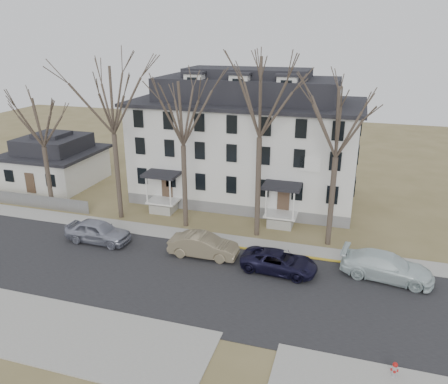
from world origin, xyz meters
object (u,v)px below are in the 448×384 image
(tree_bungalow, at_px, (40,119))
(car_silver, at_px, (98,232))
(small_house, at_px, (56,162))
(car_white, at_px, (387,267))
(tree_far_left, at_px, (111,96))
(car_tan, at_px, (204,246))
(tree_mid_right, at_px, (339,117))
(tree_mid_left, at_px, (182,109))
(tree_center, at_px, (261,92))
(bicycle_left, at_px, (159,203))
(fire_hydrant, at_px, (394,370))
(car_navy, at_px, (279,262))
(boarding_house, at_px, (246,142))

(tree_bungalow, relative_size, car_silver, 2.14)
(small_house, xyz_separation_m, car_white, (32.47, -10.13, -1.41))
(tree_far_left, height_order, car_tan, tree_far_left)
(tree_mid_right, bearing_deg, tree_far_left, 180.00)
(tree_mid_left, relative_size, tree_center, 0.87)
(tree_far_left, bearing_deg, car_tan, -26.43)
(tree_bungalow, bearing_deg, bicycle_left, 16.70)
(car_tan, distance_m, fire_hydrant, 14.90)
(car_silver, relative_size, car_white, 0.87)
(car_navy, bearing_deg, car_silver, 93.12)
(small_house, height_order, car_navy, small_house)
(small_house, height_order, tree_bungalow, tree_bungalow)
(small_house, xyz_separation_m, tree_center, (23.00, -6.20, 8.84))
(boarding_house, relative_size, tree_center, 1.41)
(car_tan, distance_m, car_white, 12.31)
(small_house, height_order, tree_center, tree_center)
(small_house, relative_size, tree_mid_left, 0.68)
(car_navy, xyz_separation_m, bicycle_left, (-12.40, 7.89, -0.24))
(tree_mid_right, xyz_separation_m, car_silver, (-16.70, -4.78, -8.75))
(car_navy, bearing_deg, bicycle_left, 62.00)
(tree_far_left, height_order, tree_mid_left, tree_far_left)
(tree_center, height_order, car_tan, tree_center)
(car_tan, bearing_deg, small_house, 60.74)
(tree_mid_left, bearing_deg, tree_center, 0.00)
(tree_center, relative_size, fire_hydrant, 17.78)
(tree_mid_left, height_order, tree_mid_right, same)
(small_house, relative_size, tree_bungalow, 0.81)
(boarding_house, xyz_separation_m, car_tan, (0.18, -12.72, -4.57))
(tree_center, bearing_deg, tree_mid_right, 0.00)
(car_white, bearing_deg, tree_bungalow, 89.95)
(boarding_house, xyz_separation_m, tree_bungalow, (-16.00, -8.15, 2.74))
(car_silver, relative_size, car_navy, 1.00)
(car_silver, bearing_deg, tree_mid_right, -72.83)
(tree_bungalow, distance_m, bicycle_left, 12.35)
(boarding_house, relative_size, small_house, 2.39)
(tree_far_left, bearing_deg, tree_bungalow, 180.00)
(tree_far_left, bearing_deg, tree_center, 0.00)
(boarding_house, relative_size, bicycle_left, 11.90)
(tree_far_left, xyz_separation_m, tree_mid_right, (17.50, 0.00, -0.74))
(boarding_house, bearing_deg, car_silver, -122.38)
(boarding_house, height_order, tree_bungalow, boarding_house)
(car_white, distance_m, fire_hydrant, 9.04)
(car_silver, bearing_deg, boarding_house, -31.18)
(tree_far_left, height_order, car_silver, tree_far_left)
(bicycle_left, bearing_deg, car_navy, -103.36)
(tree_far_left, height_order, car_navy, tree_far_left)
(tree_center, bearing_deg, car_tan, -121.75)
(bicycle_left, bearing_deg, tree_center, -86.86)
(tree_bungalow, distance_m, fire_hydrant, 32.22)
(tree_far_left, xyz_separation_m, fire_hydrant, (21.48, -12.96, -9.93))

